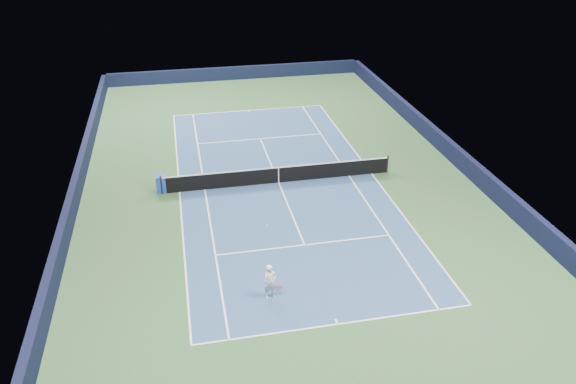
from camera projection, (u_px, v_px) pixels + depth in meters
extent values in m
plane|color=#2C502B|center=(279.00, 183.00, 31.44)|extent=(40.00, 40.00, 0.00)
cube|color=black|center=(235.00, 73.00, 48.26)|extent=(22.00, 0.35, 1.10)
cube|color=black|center=(458.00, 157.00, 33.11)|extent=(0.35, 40.00, 1.10)
cube|color=black|center=(75.00, 193.00, 29.25)|extent=(0.35, 40.00, 1.10)
cube|color=navy|center=(279.00, 183.00, 31.44)|extent=(10.97, 23.77, 0.01)
cube|color=white|center=(249.00, 110.00, 41.68)|extent=(10.97, 0.08, 0.00)
cube|color=white|center=(338.00, 324.00, 21.20)|extent=(10.97, 0.08, 0.00)
cube|color=white|center=(372.00, 174.00, 32.42)|extent=(0.08, 23.77, 0.00)
cube|color=white|center=(180.00, 192.00, 30.46)|extent=(0.08, 23.77, 0.00)
cube|color=white|center=(349.00, 176.00, 32.17)|extent=(0.08, 23.77, 0.00)
cube|color=white|center=(205.00, 189.00, 30.71)|extent=(0.08, 23.77, 0.00)
cube|color=white|center=(260.00, 139.00, 36.95)|extent=(8.23, 0.08, 0.00)
cube|color=white|center=(305.00, 245.00, 25.93)|extent=(8.23, 0.08, 0.00)
cube|color=white|center=(279.00, 182.00, 31.44)|extent=(0.08, 12.80, 0.00)
cube|color=white|center=(249.00, 111.00, 41.55)|extent=(0.08, 0.30, 0.00)
cube|color=white|center=(337.00, 322.00, 21.33)|extent=(0.08, 0.30, 0.00)
cylinder|color=black|center=(161.00, 185.00, 30.05)|extent=(0.10, 0.10, 1.07)
cylinder|color=black|center=(387.00, 164.00, 32.33)|extent=(0.10, 0.10, 1.07)
cube|color=black|center=(279.00, 175.00, 31.23)|extent=(12.80, 0.03, 0.91)
cube|color=white|center=(278.00, 167.00, 30.99)|extent=(12.80, 0.04, 0.06)
cube|color=white|center=(279.00, 175.00, 31.23)|extent=(0.05, 0.04, 0.91)
cube|color=#1B40A6|center=(161.00, 184.00, 30.29)|extent=(0.61, 0.56, 0.96)
cube|color=white|center=(167.00, 184.00, 30.35)|extent=(0.09, 0.43, 0.43)
imported|color=white|center=(270.00, 282.00, 22.27)|extent=(0.63, 0.48, 1.52)
cylinder|color=pink|center=(278.00, 283.00, 22.32)|extent=(0.03, 0.03, 0.25)
cylinder|color=black|center=(278.00, 288.00, 22.43)|extent=(0.25, 0.02, 0.25)
cylinder|color=#CB8399|center=(278.00, 288.00, 22.43)|extent=(0.27, 0.03, 0.27)
sphere|color=#D1EE32|center=(267.00, 226.00, 22.20)|extent=(0.07, 0.07, 0.07)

